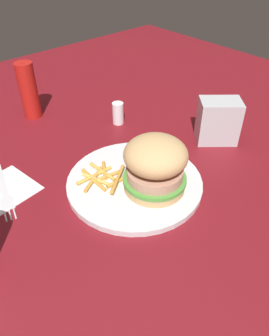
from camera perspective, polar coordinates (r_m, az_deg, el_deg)
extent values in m
plane|color=maroon|center=(0.66, 0.39, -1.50)|extent=(1.60, 1.60, 0.00)
cylinder|color=silver|center=(0.64, 0.00, -2.55)|extent=(0.26, 0.26, 0.01)
cylinder|color=tan|center=(0.61, 3.49, -2.72)|extent=(0.11, 0.11, 0.02)
cylinder|color=#4C9338|center=(0.60, 3.53, -1.86)|extent=(0.12, 0.12, 0.01)
cylinder|color=tan|center=(0.60, 3.58, -0.88)|extent=(0.10, 0.10, 0.02)
ellipsoid|color=tan|center=(0.57, 3.74, 2.29)|extent=(0.11, 0.11, 0.06)
cylinder|color=gold|center=(0.64, -4.94, -1.50)|extent=(0.06, 0.02, 0.01)
cylinder|color=gold|center=(0.63, -7.18, -1.95)|extent=(0.07, 0.04, 0.01)
cylinder|color=#E5B251|center=(0.63, -6.74, -1.99)|extent=(0.03, 0.06, 0.01)
cylinder|color=gold|center=(0.65, -5.27, -0.41)|extent=(0.03, 0.05, 0.01)
cylinder|color=gold|center=(0.65, -5.63, -0.61)|extent=(0.01, 0.07, 0.01)
cylinder|color=gold|center=(0.63, -2.85, -1.90)|extent=(0.06, 0.01, 0.01)
cylinder|color=gold|center=(0.63, -7.14, -2.05)|extent=(0.01, 0.08, 0.01)
cylinder|color=gold|center=(0.64, -7.03, -1.29)|extent=(0.08, 0.01, 0.01)
cylinder|color=gold|center=(0.62, -2.98, -1.89)|extent=(0.07, 0.05, 0.01)
cube|color=white|center=(0.68, -21.94, -3.59)|extent=(0.12, 0.12, 0.00)
cube|color=silver|center=(0.70, -22.37, -1.87)|extent=(0.04, 0.11, 0.00)
cube|color=silver|center=(0.64, -21.44, -5.63)|extent=(0.03, 0.04, 0.00)
cylinder|color=silver|center=(0.62, -21.70, -7.68)|extent=(0.01, 0.03, 0.00)
cylinder|color=silver|center=(0.62, -20.98, -7.48)|extent=(0.01, 0.03, 0.00)
cylinder|color=silver|center=(0.62, -20.27, -7.28)|extent=(0.01, 0.03, 0.00)
cube|color=#B7BABF|center=(0.77, 14.41, 7.95)|extent=(0.11, 0.10, 0.10)
cylinder|color=#B21914|center=(0.87, -18.05, 12.74)|extent=(0.04, 0.04, 0.14)
cylinder|color=white|center=(0.82, -2.91, 9.55)|extent=(0.03, 0.03, 0.06)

